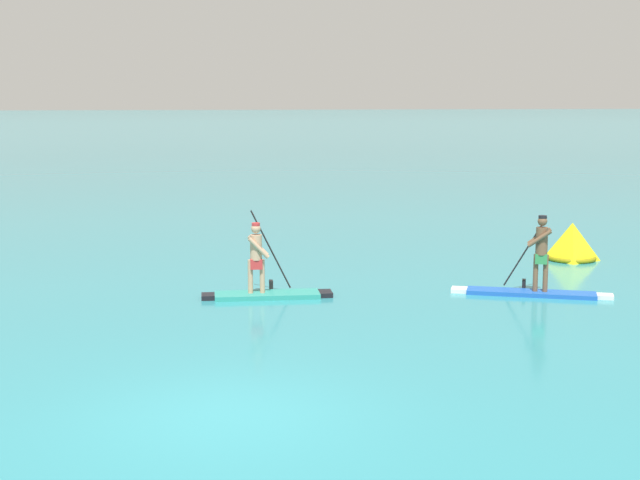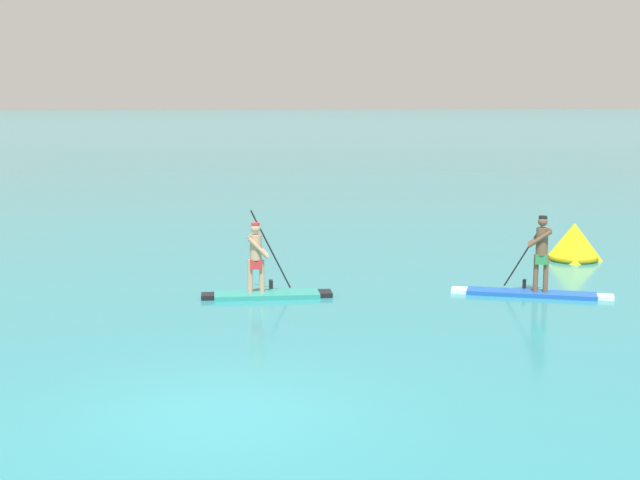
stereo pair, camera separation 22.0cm
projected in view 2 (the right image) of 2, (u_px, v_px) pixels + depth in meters
The scene contains 4 objects.
ground at pixel (221, 414), 13.08m from camera, with size 440.00×440.00×0.00m, color teal.
paddleboarder_mid_center at pixel (264, 282), 20.46m from camera, with size 2.86×0.91×1.91m.
paddleboarder_far_right at pixel (534, 277), 20.60m from camera, with size 3.43×1.51×1.83m.
race_marker_buoy at pixel (574, 244), 24.91m from camera, with size 1.35×1.35×1.01m.
Camera 2 is at (0.00, -12.61, 4.46)m, focal length 52.53 mm.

